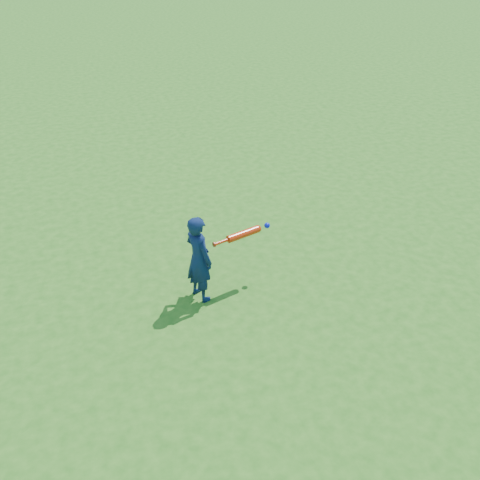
# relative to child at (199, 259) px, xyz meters

# --- Properties ---
(ground) EXTENTS (80.00, 80.00, 0.00)m
(ground) POSITION_rel_child_xyz_m (0.59, 0.17, -0.48)
(ground) COLOR #296818
(ground) RESTS_ON ground
(child) EXTENTS (0.35, 0.41, 0.95)m
(child) POSITION_rel_child_xyz_m (0.00, 0.00, 0.00)
(child) COLOR #0E1D44
(child) RESTS_ON ground
(bat_swing) EXTENTS (0.67, 0.26, 0.08)m
(bat_swing) POSITION_rel_child_xyz_m (0.53, 0.12, 0.13)
(bat_swing) COLOR red
(bat_swing) RESTS_ON ground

